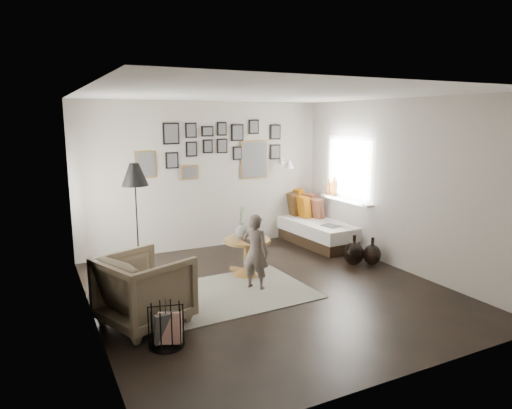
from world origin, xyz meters
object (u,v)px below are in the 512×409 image
pedestal_table (248,258)px  child (256,252)px  daybed (313,226)px  armchair (145,290)px  vase (242,229)px  demijohn_small (372,254)px  demijohn_large (354,253)px  magazine_basket (166,326)px  floor_lamp (135,179)px

pedestal_table → child: 0.65m
daybed → armchair: (-3.66, -2.11, 0.11)m
pedestal_table → vase: size_ratio=1.40×
demijohn_small → child: (-2.13, -0.10, 0.35)m
vase → armchair: vase is taller
pedestal_table → demijohn_large: pedestal_table is taller
vase → magazine_basket: vase is taller
floor_lamp → magazine_basket: 2.71m
vase → demijohn_small: bearing=-13.3°
vase → magazine_basket: size_ratio=1.14×
daybed → magazine_basket: size_ratio=4.64×
armchair → demijohn_small: 3.78m
demijohn_small → armchair: bearing=-172.2°
pedestal_table → vase: bearing=166.0°
vase → armchair: size_ratio=0.56×
armchair → child: child is taller
armchair → floor_lamp: floor_lamp is taller
floor_lamp → armchair: bearing=-100.2°
pedestal_table → armchair: bearing=-150.8°
armchair → floor_lamp: 2.08m
daybed → floor_lamp: 3.55m
armchair → floor_lamp: (0.32, 1.78, 1.03)m
armchair → demijohn_large: bearing=-101.3°
daybed → child: bearing=-143.9°
demijohn_small → floor_lamp: bearing=159.6°
demijohn_large → daybed: bearing=82.4°
floor_lamp → child: (1.28, -1.37, -0.91)m
vase → demijohn_large: 1.90m
child → floor_lamp: bearing=6.0°
demijohn_large → child: child is taller
magazine_basket → demijohn_large: demijohn_large is taller
demijohn_large → child: (-1.86, -0.22, 0.33)m
demijohn_large → floor_lamp: bearing=159.9°
armchair → demijohn_large: size_ratio=1.82×
vase → demijohn_small: vase is taller
vase → daybed: 2.31m
demijohn_large → armchair: bearing=-169.6°
daybed → armchair: daybed is taller
armchair → child: bearing=-97.2°
pedestal_table → demijohn_small: size_ratio=1.57×
vase → floor_lamp: size_ratio=0.30×
pedestal_table → magazine_basket: bearing=-136.5°
magazine_basket → demijohn_large: (3.40, 1.26, -0.03)m
floor_lamp → magazine_basket: floor_lamp is taller
daybed → child: child is taller
demijohn_large → vase: bearing=168.4°
pedestal_table → armchair: 2.02m
pedestal_table → vase: 0.45m
demijohn_small → child: 2.16m
demijohn_large → magazine_basket: bearing=-159.7°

